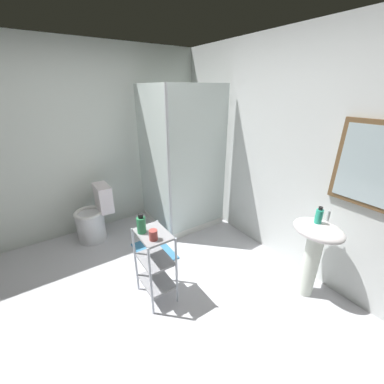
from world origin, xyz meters
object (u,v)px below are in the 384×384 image
Objects in this scene: shower_stall at (180,196)px; bath_mat at (154,251)px; hand_soap_bottle at (319,216)px; toilet at (94,218)px; body_wash_bottle_green at (141,225)px; storage_cart at (155,260)px; pedestal_sink at (315,245)px; rinse_cup at (153,235)px.

shower_stall is 0.91m from bath_mat.
shower_stall reaches higher than hand_soap_bottle.
hand_soap_bottle is at bearing 10.32° from shower_stall.
toilet is at bearing -104.40° from shower_stall.
body_wash_bottle_green is 0.31× the size of bath_mat.
hand_soap_bottle is 1.60m from body_wash_bottle_green.
toilet is 1.43m from storage_cart.
toilet is 1.27× the size of bath_mat.
storage_cart is 0.40m from body_wash_bottle_green.
hand_soap_bottle reaches higher than pedestal_sink.
body_wash_bottle_green reaches higher than toilet.
shower_stall is 1.95m from hand_soap_bottle.
storage_cart is at bearing -122.17° from pedestal_sink.
pedestal_sink is 1.87m from bath_mat.
toilet is (-0.30, -1.18, -0.15)m from shower_stall.
pedestal_sink is 1.52m from storage_cart.
pedestal_sink reaches higher than toilet.
body_wash_bottle_green is at bearing -31.00° from bath_mat.
pedestal_sink is (1.90, 0.34, 0.12)m from shower_stall.
pedestal_sink is 1.07× the size of toilet.
pedestal_sink is 4.98× the size of hand_soap_bottle.
hand_soap_bottle is 1.75× the size of rinse_cup.
rinse_cup reaches higher than toilet.
bath_mat is at bearing -145.79° from pedestal_sink.
body_wash_bottle_green is at bearing -122.03° from hand_soap_bottle.
pedestal_sink is 1.63m from body_wash_bottle_green.
toilet is 4.08× the size of body_wash_bottle_green.
bath_mat is (-1.44, -1.00, -0.87)m from hand_soap_bottle.
hand_soap_bottle is 0.87× the size of body_wash_bottle_green.
shower_stall reaches higher than bath_mat.
body_wash_bottle_green reaches higher than bath_mat.
pedestal_sink reaches higher than storage_cart.
storage_cart is 3.97× the size of body_wash_bottle_green.
hand_soap_bottle reaches higher than bath_mat.
hand_soap_bottle is (0.78, 1.28, 0.45)m from storage_cart.
rinse_cup is at bearing 7.85° from toilet.
pedestal_sink is 2.70m from toilet.
pedestal_sink is 0.30m from hand_soap_bottle.
bath_mat is (0.74, 0.53, -0.31)m from toilet.
bath_mat is at bearing 157.15° from rinse_cup.
rinse_cup is at bearing -39.31° from shower_stall.
toilet reaches higher than bath_mat.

